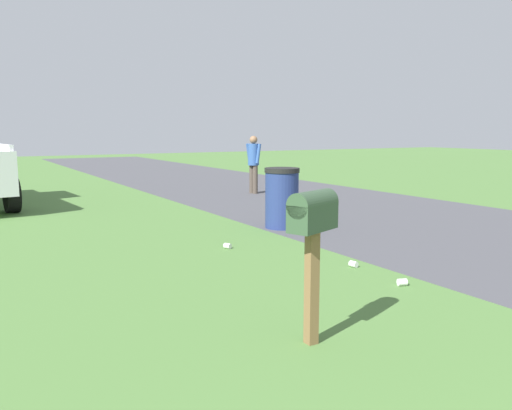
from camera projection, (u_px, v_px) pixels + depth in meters
mailbox at (313, 223)px, 4.18m from camera, size 0.36×0.51×1.27m
trash_bin at (282, 198)px, 9.35m from camera, size 0.62×0.62×1.08m
pedestrian at (254, 161)px, 14.42m from camera, size 0.48×0.30×1.59m
litter_cup_by_mailbox at (402, 282)px, 5.92m from camera, size 0.11×0.12×0.08m
litter_cup_midfield_a at (354, 264)px, 6.71m from camera, size 0.11×0.10×0.08m
litter_cup_midfield_b at (228, 246)px, 7.77m from camera, size 0.13×0.12×0.08m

